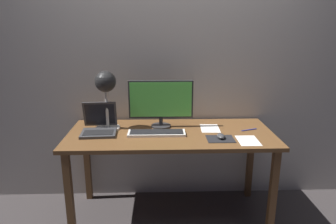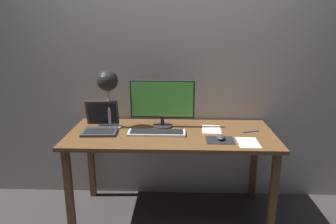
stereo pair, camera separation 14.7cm
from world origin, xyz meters
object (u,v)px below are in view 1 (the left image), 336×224
Objects in this scene: laptop at (99,124)px; keyboard_main at (157,133)px; pen at (249,130)px; mouse at (221,136)px; desk_lamp at (106,88)px; monitor at (161,101)px.

keyboard_main is at bearing -10.25° from laptop.
mouse is at bearing -145.65° from pen.
desk_lamp is (0.05, 0.07, 0.28)m from laptop.
mouse reaches higher than keyboard_main.
monitor is 1.18× the size of keyboard_main.
monitor is at bearing 171.41° from pen.
monitor reaches higher than keyboard_main.
mouse reaches higher than pen.
keyboard_main is at bearing -101.12° from monitor.
laptop is 2.10× the size of pen.
keyboard_main is at bearing -174.11° from pen.
laptop reaches higher than mouse.
pen is (0.74, 0.08, -0.01)m from keyboard_main.
desk_lamp is 1.18m from pen.
monitor is 1.10× the size of desk_lamp.
desk_lamp reaches higher than pen.
laptop is 3.07× the size of mouse.
laptop is at bearing 179.77° from pen.
monitor is at bearing 78.88° from keyboard_main.
keyboard_main is 0.46m from laptop.
keyboard_main is 0.94× the size of desk_lamp.
desk_lamp is at bearing 159.43° from keyboard_main.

